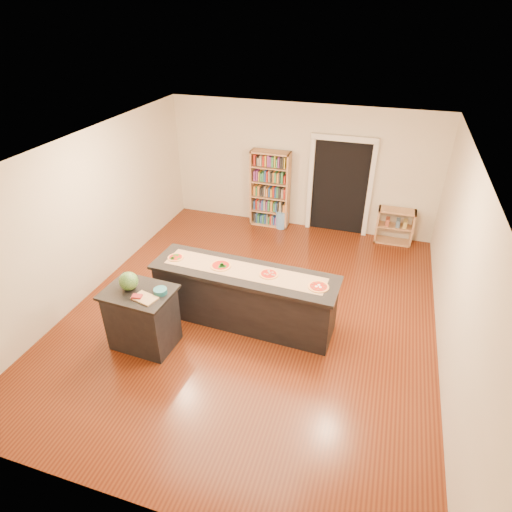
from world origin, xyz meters
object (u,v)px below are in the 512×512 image
(bookshelf, at_px, (270,189))
(low_shelf, at_px, (395,226))
(kitchen_island, at_px, (244,297))
(side_counter, at_px, (142,318))
(waste_bin, at_px, (282,219))
(watermelon, at_px, (129,281))

(bookshelf, distance_m, low_shelf, 2.88)
(bookshelf, bearing_deg, low_shelf, -0.17)
(low_shelf, bearing_deg, kitchen_island, -122.17)
(bookshelf, bearing_deg, side_counter, -98.62)
(side_counter, height_order, waste_bin, side_counter)
(kitchen_island, xyz_separation_m, side_counter, (-1.29, -0.98, 0.01))
(side_counter, relative_size, bookshelf, 0.57)
(side_counter, xyz_separation_m, watermelon, (-0.14, 0.02, 0.63))
(kitchen_island, xyz_separation_m, waste_bin, (-0.29, 3.51, -0.30))
(side_counter, xyz_separation_m, low_shelf, (3.52, 4.54, -0.11))
(bookshelf, relative_size, low_shelf, 2.29)
(waste_bin, height_order, watermelon, watermelon)
(side_counter, xyz_separation_m, bookshelf, (0.69, 4.54, 0.39))
(waste_bin, bearing_deg, low_shelf, 1.14)
(watermelon, bearing_deg, low_shelf, 51.00)
(kitchen_island, bearing_deg, waste_bin, 97.25)
(side_counter, relative_size, low_shelf, 1.29)
(kitchen_island, distance_m, bookshelf, 3.64)
(kitchen_island, height_order, low_shelf, kitchen_island)
(kitchen_island, relative_size, waste_bin, 7.46)
(side_counter, bearing_deg, watermelon, 176.65)
(bookshelf, height_order, watermelon, bookshelf)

